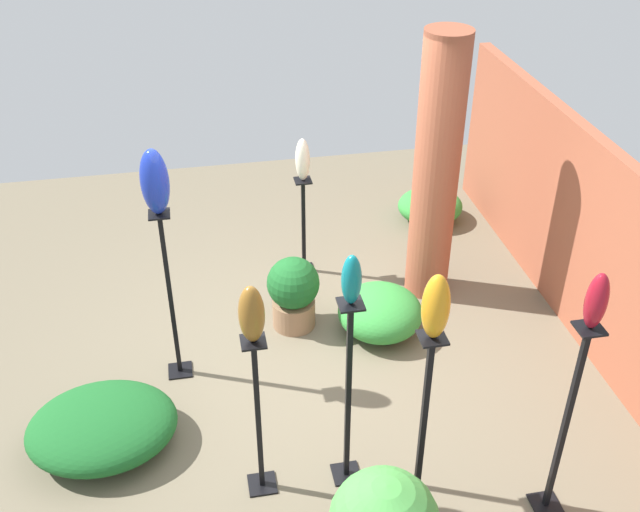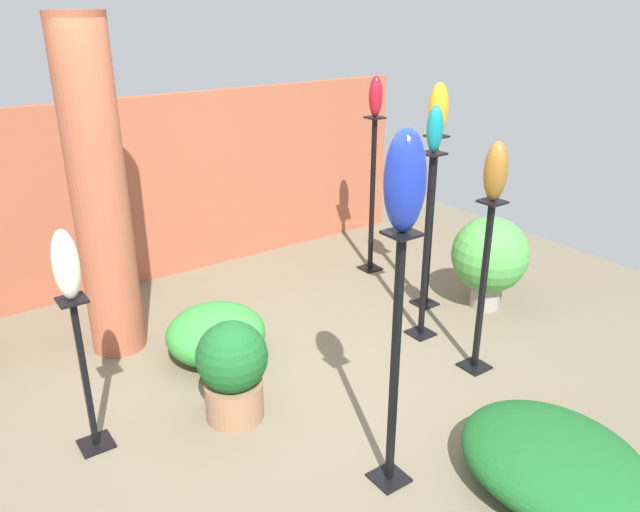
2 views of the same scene
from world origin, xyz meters
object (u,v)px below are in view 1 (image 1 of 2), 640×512
at_px(art_vase_bronze, 252,314).
at_px(art_vase_ruby, 596,301).
at_px(art_vase_teal, 351,280).
at_px(pedestal_amber, 422,439).
at_px(art_vase_amber, 436,307).
at_px(art_vase_cobalt, 155,182).
at_px(pedestal_ruby, 564,430).
at_px(pedestal_ivory, 304,231).
at_px(pedestal_teal, 348,402).
at_px(pedestal_bronze, 258,424).
at_px(pedestal_cobalt, 171,303).
at_px(potted_plant_back_center, 293,291).
at_px(art_vase_ivory, 303,160).
at_px(brick_pillar, 436,172).

xyz_separation_m(art_vase_bronze, art_vase_ruby, (0.54, 1.92, 0.23)).
distance_m(art_vase_bronze, art_vase_teal, 0.64).
height_order(pedestal_amber, art_vase_amber, art_vase_amber).
height_order(art_vase_teal, art_vase_cobalt, art_vase_cobalt).
height_order(pedestal_ruby, art_vase_cobalt, art_vase_cobalt).
bearing_deg(art_vase_cobalt, pedestal_ivory, 135.44).
bearing_deg(pedestal_teal, art_vase_bronze, -91.75).
distance_m(pedestal_bronze, art_vase_cobalt, 1.86).
relative_size(art_vase_bronze, art_vase_amber, 0.96).
relative_size(pedestal_cobalt, art_vase_bronze, 3.76).
relative_size(art_vase_ruby, potted_plant_back_center, 0.54).
relative_size(pedestal_ruby, potted_plant_back_center, 2.25).
relative_size(pedestal_teal, art_vase_ruby, 4.08).
height_order(art_vase_ivory, art_vase_teal, art_vase_teal).
bearing_deg(art_vase_cobalt, art_vase_bronze, 21.96).
relative_size(art_vase_teal, art_vase_cobalt, 0.68).
height_order(pedestal_cobalt, art_vase_bronze, art_vase_bronze).
relative_size(pedestal_teal, art_vase_teal, 4.42).
bearing_deg(pedestal_amber, pedestal_bronze, -113.77).
bearing_deg(art_vase_ivory, pedestal_cobalt, -44.56).
relative_size(pedestal_ivory, art_vase_amber, 2.40).
bearing_deg(pedestal_teal, art_vase_cobalt, -139.62).
xyz_separation_m(pedestal_ivory, art_vase_amber, (3.08, 0.24, 1.31)).
distance_m(pedestal_cobalt, art_vase_bronze, 1.65).
bearing_deg(pedestal_ruby, art_vase_ruby, 45.00).
xyz_separation_m(art_vase_ivory, art_vase_ruby, (3.19, 1.16, 0.52)).
xyz_separation_m(pedestal_ruby, art_vase_amber, (-0.10, -0.92, 1.05)).
height_order(pedestal_bronze, art_vase_cobalt, art_vase_cobalt).
bearing_deg(art_vase_bronze, pedestal_cobalt, -158.04).
distance_m(pedestal_bronze, art_vase_amber, 1.59).
distance_m(pedestal_ivory, art_vase_bronze, 2.95).
bearing_deg(art_vase_ruby, art_vase_amber, -96.38).
height_order(brick_pillar, pedestal_teal, brick_pillar).
xyz_separation_m(pedestal_amber, potted_plant_back_center, (-2.22, -0.48, -0.35)).
relative_size(pedestal_ivory, art_vase_teal, 2.94).
height_order(pedestal_bronze, art_vase_teal, art_vase_teal).
relative_size(art_vase_ivory, art_vase_teal, 1.21).
distance_m(pedestal_ruby, art_vase_teal, 1.72).
distance_m(pedestal_cobalt, pedestal_ruby, 3.08).
bearing_deg(potted_plant_back_center, art_vase_ruby, 31.02).
bearing_deg(art_vase_ruby, pedestal_cobalt, -127.34).
distance_m(brick_pillar, art_vase_ivory, 1.24).
distance_m(art_vase_bronze, art_vase_ruby, 2.00).
distance_m(pedestal_ivory, potted_plant_back_center, 0.90).
height_order(pedestal_cobalt, pedestal_amber, pedestal_amber).
xyz_separation_m(pedestal_cobalt, art_vase_cobalt, (-0.00, 0.00, 1.09)).
relative_size(pedestal_cobalt, art_vase_ivory, 3.66).
height_order(pedestal_cobalt, art_vase_ruby, art_vase_ruby).
xyz_separation_m(pedestal_teal, pedestal_cobalt, (-1.35, -1.15, -0.00)).
height_order(art_vase_bronze, art_vase_cobalt, art_vase_cobalt).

